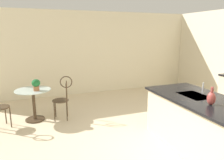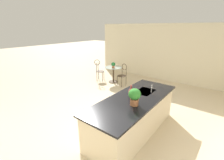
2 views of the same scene
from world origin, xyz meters
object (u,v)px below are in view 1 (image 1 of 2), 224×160
bistro_table (34,102)px  potted_plant_on_table (36,84)px  vase_on_counter (211,98)px  chair_by_island (63,96)px

bistro_table → potted_plant_on_table: 0.47m
bistro_table → potted_plant_on_table: size_ratio=3.04×
bistro_table → vase_on_counter: size_ratio=2.78×
chair_by_island → vase_on_counter: (2.48, 1.93, 0.46)m
bistro_table → potted_plant_on_table: potted_plant_on_table is taller
potted_plant_on_table → chair_by_island: bearing=84.7°
chair_by_island → bistro_table: bearing=-104.5°
chair_by_island → vase_on_counter: size_ratio=3.62×
potted_plant_on_table → vase_on_counter: size_ratio=0.91×
potted_plant_on_table → vase_on_counter: 3.57m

